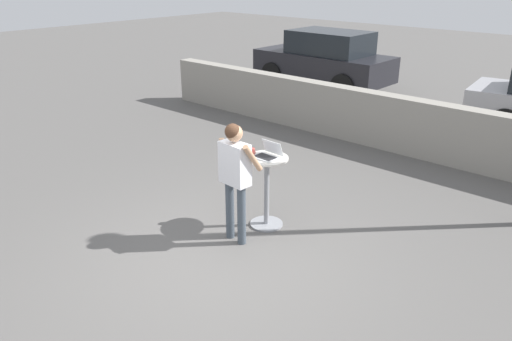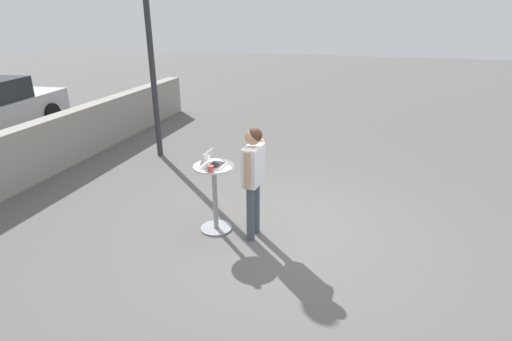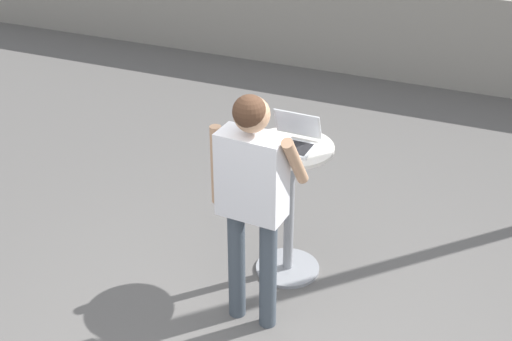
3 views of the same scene
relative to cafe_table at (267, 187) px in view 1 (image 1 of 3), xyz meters
name	(u,v)px [view 1 (image 1 of 3)]	position (x,y,z in m)	size (l,w,h in m)	color
ground_plane	(221,263)	(0.21, -1.10, -0.58)	(50.00, 50.00, 0.00)	#5B5956
pavement_kerb	(412,127)	(0.21, 3.98, -0.05)	(12.84, 0.35, 1.06)	gray
cafe_table	(267,187)	(0.00, 0.00, 0.00)	(0.57, 0.57, 1.00)	gray
laptop	(268,154)	(0.00, 0.01, 0.47)	(0.33, 0.31, 0.21)	silver
coffee_mug	(252,151)	(-0.22, -0.05, 0.46)	(0.11, 0.08, 0.09)	#C14C42
standing_person	(235,169)	(-0.03, -0.58, 0.42)	(0.56, 0.34, 1.60)	#424C56
parked_car_further_down	(325,60)	(-4.11, 7.39, 0.26)	(3.98, 1.82, 1.65)	black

